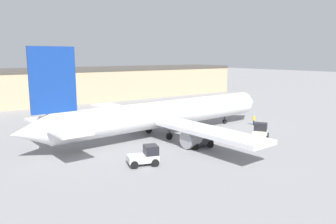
{
  "coord_description": "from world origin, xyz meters",
  "views": [
    {
      "loc": [
        -26.27,
        -36.46,
        10.94
      ],
      "look_at": [
        0.0,
        0.0,
        3.21
      ],
      "focal_mm": 35.0,
      "sensor_mm": 36.0,
      "label": 1
    }
  ],
  "objects_px": {
    "baggage_tug": "(260,132)",
    "ground_crew_worker": "(254,120)",
    "airplane": "(162,114)",
    "pushback_tug": "(145,156)",
    "belt_loader_truck": "(201,138)"
  },
  "relations": [
    {
      "from": "ground_crew_worker",
      "to": "belt_loader_truck",
      "type": "height_order",
      "value": "belt_loader_truck"
    },
    {
      "from": "belt_loader_truck",
      "to": "pushback_tug",
      "type": "xyz_separation_m",
      "value": [
        -8.98,
        -1.69,
        -0.18
      ]
    },
    {
      "from": "airplane",
      "to": "pushback_tug",
      "type": "distance_m",
      "value": 12.59
    },
    {
      "from": "belt_loader_truck",
      "to": "airplane",
      "type": "bearing_deg",
      "value": 104.82
    },
    {
      "from": "belt_loader_truck",
      "to": "pushback_tug",
      "type": "distance_m",
      "value": 9.14
    },
    {
      "from": "baggage_tug",
      "to": "ground_crew_worker",
      "type": "bearing_deg",
      "value": 11.31
    },
    {
      "from": "belt_loader_truck",
      "to": "pushback_tug",
      "type": "bearing_deg",
      "value": -159.05
    },
    {
      "from": "airplane",
      "to": "belt_loader_truck",
      "type": "height_order",
      "value": "airplane"
    },
    {
      "from": "ground_crew_worker",
      "to": "belt_loader_truck",
      "type": "distance_m",
      "value": 15.99
    },
    {
      "from": "belt_loader_truck",
      "to": "pushback_tug",
      "type": "height_order",
      "value": "belt_loader_truck"
    },
    {
      "from": "airplane",
      "to": "baggage_tug",
      "type": "relative_size",
      "value": 11.04
    },
    {
      "from": "ground_crew_worker",
      "to": "pushback_tug",
      "type": "distance_m",
      "value": 25.09
    },
    {
      "from": "baggage_tug",
      "to": "pushback_tug",
      "type": "xyz_separation_m",
      "value": [
        -17.72,
        0.16,
        -0.06
      ]
    },
    {
      "from": "airplane",
      "to": "ground_crew_worker",
      "type": "xyz_separation_m",
      "value": [
        15.9,
        -2.85,
        -2.13
      ]
    },
    {
      "from": "airplane",
      "to": "belt_loader_truck",
      "type": "relative_size",
      "value": 12.15
    }
  ]
}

